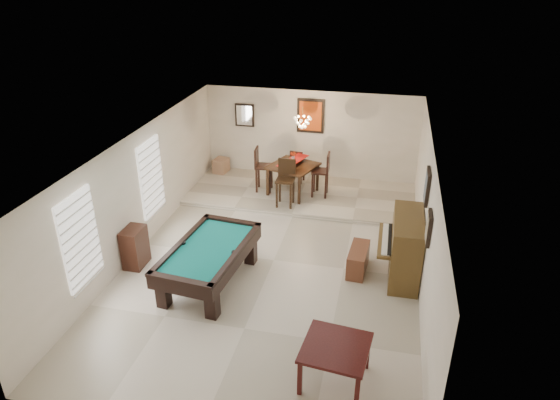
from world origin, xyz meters
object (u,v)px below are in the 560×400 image
at_px(dining_chair_north, 298,166).
at_px(pool_table, 210,266).
at_px(dining_table, 293,177).
at_px(dining_chair_east, 320,174).
at_px(dining_chair_south, 285,184).
at_px(dining_chair_west, 264,170).
at_px(apothecary_chest, 135,247).
at_px(piano_bench, 358,260).
at_px(square_table, 335,363).
at_px(chandelier, 303,118).
at_px(corner_bench, 221,165).
at_px(upright_piano, 398,246).
at_px(flower_vase, 293,156).

bearing_deg(dining_chair_north, pool_table, 87.22).
distance_m(dining_table, dining_chair_east, 0.74).
bearing_deg(dining_chair_south, dining_chair_west, 133.56).
relative_size(apothecary_chest, dining_chair_east, 0.72).
xyz_separation_m(piano_bench, apothecary_chest, (-4.56, -0.81, 0.17)).
relative_size(piano_bench, dining_chair_north, 0.95).
bearing_deg(dining_chair_north, square_table, 111.59).
bearing_deg(chandelier, dining_chair_south, -108.70).
height_order(pool_table, dining_chair_west, dining_chair_west).
distance_m(dining_chair_south, corner_bench, 2.91).
relative_size(upright_piano, corner_bench, 3.48).
height_order(dining_table, dining_chair_north, dining_chair_north).
relative_size(apothecary_chest, dining_chair_south, 0.71).
height_order(pool_table, dining_table, dining_table).
bearing_deg(flower_vase, apothecary_chest, -122.70).
bearing_deg(chandelier, piano_bench, -60.82).
relative_size(dining_chair_north, chandelier, 1.60).
distance_m(dining_chair_south, chandelier, 1.70).
distance_m(apothecary_chest, corner_bench, 4.94).
bearing_deg(dining_chair_north, dining_chair_east, 141.06).
bearing_deg(upright_piano, square_table, -105.48).
distance_m(piano_bench, dining_table, 3.76).
bearing_deg(square_table, upright_piano, 74.52).
bearing_deg(dining_chair_west, dining_chair_south, -141.25).
bearing_deg(piano_bench, dining_chair_west, 131.46).
bearing_deg(dining_chair_west, upright_piano, -136.63).
relative_size(square_table, upright_piano, 0.62).
xyz_separation_m(flower_vase, dining_chair_east, (0.73, 0.02, -0.46)).
relative_size(flower_vase, dining_chair_south, 0.21).
relative_size(dining_chair_north, corner_bench, 2.12).
height_order(dining_chair_north, chandelier, chandelier).
xyz_separation_m(dining_chair_west, chandelier, (1.02, 0.02, 1.48)).
distance_m(dining_table, chandelier, 1.63).
bearing_deg(dining_chair_west, dining_table, -95.40).
height_order(upright_piano, dining_table, upright_piano).
height_order(square_table, corner_bench, square_table).
bearing_deg(corner_bench, dining_chair_north, -4.72).
distance_m(upright_piano, chandelier, 4.34).
relative_size(dining_chair_south, dining_chair_east, 1.01).
distance_m(square_table, dining_chair_north, 7.29).
height_order(dining_table, dining_chair_west, dining_chair_west).
height_order(square_table, piano_bench, square_table).
xyz_separation_m(piano_bench, dining_chair_west, (-2.80, 3.17, 0.47)).
bearing_deg(dining_chair_west, corner_bench, 53.21).
distance_m(piano_bench, apothecary_chest, 4.63).
bearing_deg(dining_chair_south, upright_piano, -40.47).
height_order(upright_piano, dining_chair_west, dining_chair_west).
xyz_separation_m(dining_chair_north, dining_chair_east, (0.74, -0.75, 0.11)).
distance_m(flower_vase, dining_chair_south, 0.90).
height_order(upright_piano, dining_chair_east, upright_piano).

